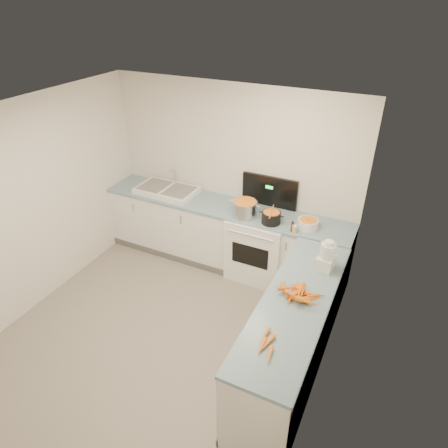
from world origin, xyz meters
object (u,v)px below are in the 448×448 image
at_px(mixing_bowl, 308,224).
at_px(food_processor, 327,257).
at_px(stove, 259,244).
at_px(black_pot, 271,218).
at_px(steel_pot, 245,210).
at_px(sink, 167,190).
at_px(extract_bottle, 292,227).
at_px(spice_jar, 294,230).

relative_size(mixing_bowl, food_processor, 0.74).
distance_m(stove, black_pot, 0.58).
bearing_deg(food_processor, stove, 143.11).
bearing_deg(food_processor, steel_pot, 151.76).
bearing_deg(steel_pot, stove, 35.37).
xyz_separation_m(sink, steel_pot, (1.27, -0.14, 0.06)).
bearing_deg(black_pot, mixing_bowl, 9.70).
relative_size(stove, mixing_bowl, 5.46).
bearing_deg(mixing_bowl, extract_bottle, -133.04).
relative_size(black_pot, spice_jar, 2.81).
bearing_deg(sink, black_pot, -5.26).
distance_m(sink, food_processor, 2.60).
bearing_deg(mixing_bowl, sink, 177.97).
xyz_separation_m(extract_bottle, food_processor, (0.54, -0.55, 0.09)).
bearing_deg(food_processor, spice_jar, 133.32).
relative_size(sink, spice_jar, 10.09).
bearing_deg(black_pot, sink, 174.74).
height_order(steel_pot, spice_jar, steel_pot).
bearing_deg(black_pot, food_processor, -37.09).
height_order(black_pot, mixing_bowl, black_pot).
bearing_deg(spice_jar, stove, 155.74).
xyz_separation_m(sink, mixing_bowl, (2.08, -0.07, 0.02)).
distance_m(sink, steel_pot, 1.28).
height_order(spice_jar, food_processor, food_processor).
height_order(extract_bottle, spice_jar, extract_bottle).
bearing_deg(stove, mixing_bowl, -5.23).
distance_m(stove, mixing_bowl, 0.82).
distance_m(sink, black_pot, 1.64).
relative_size(steel_pot, extract_bottle, 2.80).
height_order(sink, black_pot, sink).
bearing_deg(spice_jar, food_processor, -46.68).
xyz_separation_m(black_pot, spice_jar, (0.33, -0.10, -0.02)).
height_order(stove, black_pot, stove).
bearing_deg(spice_jar, steel_pot, 171.00).
distance_m(mixing_bowl, food_processor, 0.81).
xyz_separation_m(sink, spice_jar, (1.97, -0.25, 0.00)).
height_order(black_pot, spice_jar, black_pot).
height_order(stove, steel_pot, stove).
distance_m(spice_jar, food_processor, 0.74).
bearing_deg(spice_jar, black_pot, 163.41).
relative_size(black_pot, food_processor, 0.71).
bearing_deg(extract_bottle, stove, 156.04).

